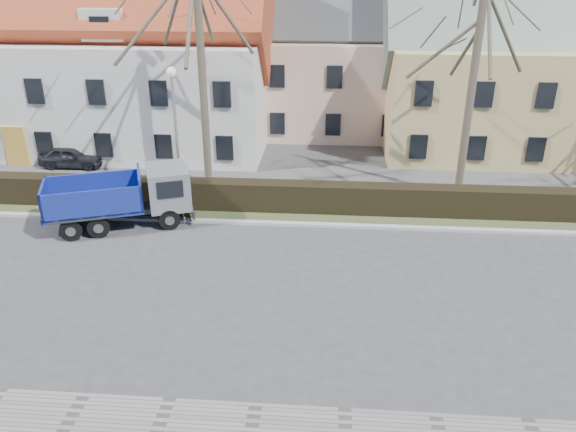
# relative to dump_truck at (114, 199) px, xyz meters

# --- Properties ---
(ground) EXTENTS (120.00, 120.00, 0.00)m
(ground) POSITION_rel_dump_truck_xyz_m (4.99, -4.00, -1.23)
(ground) COLOR #3F3F42
(curb_far) EXTENTS (80.00, 0.30, 0.12)m
(curb_far) POSITION_rel_dump_truck_xyz_m (4.99, 0.60, -1.17)
(curb_far) COLOR #ACABAA
(curb_far) RESTS_ON ground
(grass_strip) EXTENTS (80.00, 3.00, 0.10)m
(grass_strip) POSITION_rel_dump_truck_xyz_m (4.99, 2.20, -1.18)
(grass_strip) COLOR #3E4929
(grass_strip) RESTS_ON ground
(hedge) EXTENTS (60.00, 0.90, 1.30)m
(hedge) POSITION_rel_dump_truck_xyz_m (4.99, 2.00, -0.58)
(hedge) COLOR black
(hedge) RESTS_ON ground
(building_white) EXTENTS (26.80, 10.80, 9.50)m
(building_white) POSITION_rel_dump_truck_xyz_m (-8.01, 12.00, 3.52)
(building_white) COLOR silver
(building_white) RESTS_ON ground
(building_pink) EXTENTS (10.80, 8.80, 8.00)m
(building_pink) POSITION_rel_dump_truck_xyz_m (8.99, 16.00, 2.77)
(building_pink) COLOR beige
(building_pink) RESTS_ON ground
(building_yellow) EXTENTS (18.80, 10.80, 8.50)m
(building_yellow) POSITION_rel_dump_truck_xyz_m (20.99, 13.00, 3.02)
(building_yellow) COLOR tan
(building_yellow) RESTS_ON ground
(tree_1) EXTENTS (9.20, 9.20, 12.65)m
(tree_1) POSITION_rel_dump_truck_xyz_m (2.99, 4.50, 5.09)
(tree_1) COLOR #4E4536
(tree_1) RESTS_ON ground
(tree_2) EXTENTS (8.00, 8.00, 11.00)m
(tree_2) POSITION_rel_dump_truck_xyz_m (14.99, 4.50, 4.27)
(tree_2) COLOR #4E4536
(tree_2) RESTS_ON ground
(dump_truck) EXTENTS (6.58, 4.25, 2.47)m
(dump_truck) POSITION_rel_dump_truck_xyz_m (0.00, 0.00, 0.00)
(dump_truck) COLOR navy
(dump_truck) RESTS_ON ground
(streetlight) EXTENTS (0.48, 0.48, 6.19)m
(streetlight) POSITION_rel_dump_truck_xyz_m (2.00, 3.00, 1.86)
(streetlight) COLOR #9E9E9F
(streetlight) RESTS_ON ground
(cart_frame) EXTENTS (0.77, 0.61, 0.61)m
(cart_frame) POSITION_rel_dump_truck_xyz_m (-2.12, 0.67, -0.93)
(cart_frame) COLOR silver
(cart_frame) RESTS_ON ground
(parked_car_a) EXTENTS (3.44, 1.41, 1.17)m
(parked_car_a) POSITION_rel_dump_truck_xyz_m (-5.04, 7.03, -0.65)
(parked_car_a) COLOR black
(parked_car_a) RESTS_ON ground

